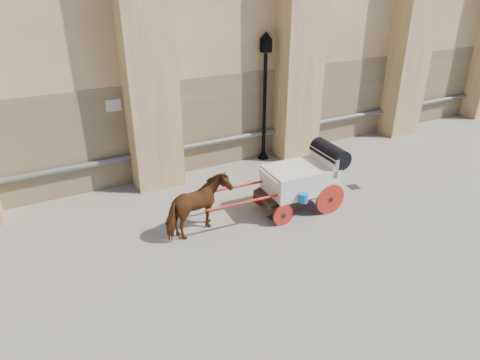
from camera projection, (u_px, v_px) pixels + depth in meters
ground at (243, 231)px, 10.73m from camera, size 90.00×90.00×0.00m
horse at (198, 207)px, 10.36m from camera, size 1.89×1.32×1.45m
carriage at (304, 176)px, 11.42m from camera, size 4.03×1.45×1.74m
street_lamp at (265, 94)px, 13.95m from camera, size 0.40×0.40×4.22m
drain_grate_near at (276, 217)px, 11.32m from camera, size 0.36×0.36×0.01m
drain_grate_far at (354, 187)px, 12.92m from camera, size 0.37×0.37×0.01m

